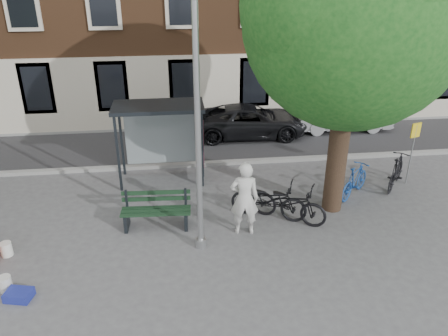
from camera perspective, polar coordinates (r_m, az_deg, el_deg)
name	(u,v)px	position (r m, az deg, el deg)	size (l,w,h in m)	color
ground	(201,247)	(11.42, -3.02, -10.22)	(90.00, 90.00, 0.00)	#4C4C4F
road	(188,145)	(17.60, -4.68, 3.01)	(40.00, 4.00, 0.01)	#28282B
curb_near	(191,164)	(15.74, -4.35, 0.48)	(40.00, 0.25, 0.12)	gray
curb_far	(186,127)	(19.45, -4.96, 5.35)	(40.00, 0.25, 0.12)	gray
lamppost	(198,146)	(10.07, -3.37, 2.82)	(0.28, 0.35, 6.11)	#9EA0A3
tree_right	(357,9)	(11.66, 17.03, 19.27)	(5.76, 5.60, 8.20)	black
bus_shelter	(172,124)	(14.21, -6.87, 5.69)	(2.85, 1.45, 2.62)	#1E2328
painter	(244,199)	(11.44, 2.68, -4.02)	(0.75, 0.50, 2.07)	silver
bench	(156,212)	(12.14, -8.84, -5.67)	(1.92, 0.73, 0.97)	#1E2328
bike_a	(269,200)	(12.39, 5.85, -4.14)	(0.76, 2.18, 1.15)	black
bike_b	(355,180)	(14.10, 16.73, -1.57)	(0.49, 1.73, 1.04)	#1A4592
bike_c	(289,203)	(12.31, 8.44, -4.50)	(0.76, 2.17, 1.14)	black
bike_d	(396,171)	(15.08, 21.60, -0.40)	(0.52, 1.84, 1.11)	black
car_dark	(250,121)	(18.37, 3.46, 6.17)	(2.17, 4.71, 1.31)	black
car_silver	(342,114)	(19.69, 15.12, 6.76)	(1.47, 4.20, 1.38)	#A5A9AD
blue_crate	(19,295)	(10.79, -25.22, -14.77)	(0.55, 0.40, 0.20)	navy
bucket_a	(5,284)	(11.10, -26.66, -13.34)	(0.28, 0.28, 0.36)	silver
bucket_b	(6,249)	(12.26, -26.55, -9.47)	(0.28, 0.28, 0.36)	silver
notice_sign	(414,139)	(15.09, 23.59, 3.46)	(0.36, 0.14, 2.11)	#9EA0A3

